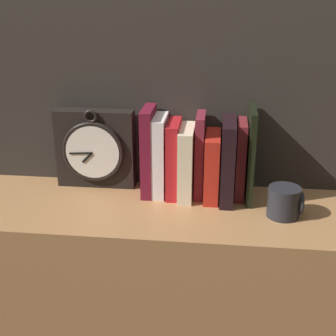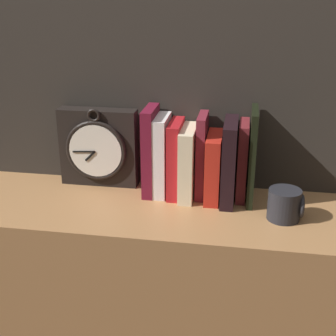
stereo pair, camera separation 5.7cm
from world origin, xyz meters
name	(u,v)px [view 2 (the right image)]	position (x,y,z in m)	size (l,w,h in m)	color
wall_back	(180,60)	(0.00, 0.20, 1.30)	(6.00, 0.05, 2.60)	#2D2823
clock	(99,148)	(-0.23, 0.13, 1.05)	(0.23, 0.07, 0.24)	black
book_slot0_maroon	(151,151)	(-0.07, 0.10, 1.06)	(0.03, 0.12, 0.25)	maroon
book_slot1_white	(162,155)	(-0.03, 0.10, 1.05)	(0.03, 0.12, 0.22)	white
book_slot2_red	(176,159)	(0.01, 0.10, 1.04)	(0.03, 0.13, 0.21)	#AF191E
book_slot3_cream	(188,163)	(0.04, 0.09, 1.04)	(0.04, 0.14, 0.20)	beige
book_slot4_maroon	(202,156)	(0.08, 0.10, 1.05)	(0.02, 0.12, 0.23)	maroon
book_slot5_red	(214,167)	(0.11, 0.09, 1.03)	(0.04, 0.14, 0.18)	red
book_slot6_black	(229,162)	(0.15, 0.08, 1.05)	(0.04, 0.16, 0.22)	black
book_slot7_maroon	(242,161)	(0.19, 0.11, 1.05)	(0.03, 0.11, 0.22)	maroon
book_slot8_black	(252,156)	(0.21, 0.09, 1.07)	(0.02, 0.14, 0.26)	black
mug	(285,205)	(0.30, -0.01, 0.98)	(0.09, 0.08, 0.08)	#232328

